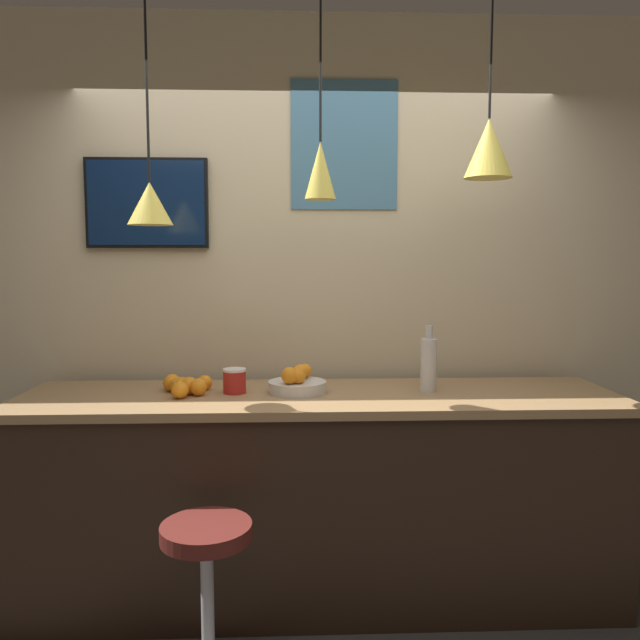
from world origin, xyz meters
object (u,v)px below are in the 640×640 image
(fruit_bowl, at_px, (297,383))
(mounted_tv, at_px, (147,203))
(juice_bottle, at_px, (429,364))
(bar_stool, at_px, (207,586))
(spread_jar, at_px, (235,381))

(fruit_bowl, distance_m, mounted_tv, 1.24)
(fruit_bowl, bearing_deg, juice_bottle, 0.15)
(fruit_bowl, relative_size, mounted_tv, 0.44)
(juice_bottle, relative_size, mounted_tv, 0.50)
(bar_stool, distance_m, juice_bottle, 1.39)
(bar_stool, xyz_separation_m, mounted_tv, (-0.43, 1.04, 1.53))
(juice_bottle, xyz_separation_m, spread_jar, (-0.93, 0.00, -0.08))
(juice_bottle, distance_m, spread_jar, 0.93)
(juice_bottle, bearing_deg, mounted_tv, 164.43)
(fruit_bowl, xyz_separation_m, spread_jar, (-0.30, 0.00, 0.01))
(bar_stool, distance_m, mounted_tv, 1.90)
(fruit_bowl, height_order, spread_jar, fruit_bowl)
(fruit_bowl, relative_size, spread_jar, 2.35)
(spread_jar, distance_m, mounted_tv, 1.06)
(bar_stool, distance_m, spread_jar, 0.93)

